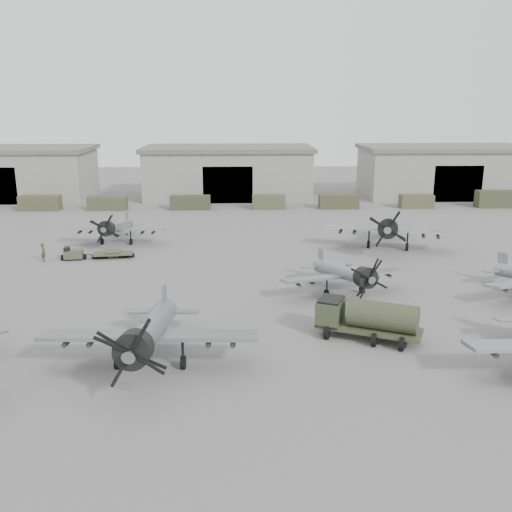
# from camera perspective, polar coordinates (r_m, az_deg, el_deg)

# --- Properties ---
(ground) EXTENTS (220.00, 220.00, 0.00)m
(ground) POSITION_cam_1_polar(r_m,az_deg,el_deg) (40.84, -3.81, -8.05)
(ground) COLOR slate
(ground) RESTS_ON ground
(hangar_left) EXTENTS (29.00, 14.80, 8.70)m
(hangar_left) POSITION_cam_1_polar(r_m,az_deg,el_deg) (107.64, -23.66, 7.65)
(hangar_left) COLOR #98988E
(hangar_left) RESTS_ON ground
(hangar_center) EXTENTS (29.00, 14.80, 8.70)m
(hangar_center) POSITION_cam_1_polar(r_m,az_deg,el_deg) (100.18, -2.79, 8.43)
(hangar_center) COLOR #98988E
(hangar_center) RESTS_ON ground
(hangar_right) EXTENTS (29.00, 14.80, 8.70)m
(hangar_right) POSITION_cam_1_polar(r_m,az_deg,el_deg) (106.65, 18.30, 8.10)
(hangar_right) COLOR #98988E
(hangar_right) RESTS_ON ground
(support_truck_1) EXTENTS (6.13, 2.20, 2.22)m
(support_truck_1) POSITION_cam_1_polar(r_m,az_deg,el_deg) (93.77, -20.78, 4.99)
(support_truck_1) COLOR #41442C
(support_truck_1) RESTS_ON ground
(support_truck_2) EXTENTS (5.90, 2.20, 2.09)m
(support_truck_2) POSITION_cam_1_polar(r_m,az_deg,el_deg) (91.00, -14.62, 5.15)
(support_truck_2) COLOR #3E432B
(support_truck_2) RESTS_ON ground
(support_truck_3) EXTENTS (6.16, 2.20, 2.10)m
(support_truck_3) POSITION_cam_1_polar(r_m,az_deg,el_deg) (89.09, -6.59, 5.34)
(support_truck_3) COLOR #353B26
(support_truck_3) RESTS_ON ground
(support_truck_4) EXTENTS (5.10, 2.20, 2.14)m
(support_truck_4) POSITION_cam_1_polar(r_m,az_deg,el_deg) (88.94, 1.28, 5.44)
(support_truck_4) COLOR #464B31
(support_truck_4) RESTS_ON ground
(support_truck_5) EXTENTS (6.13, 2.20, 2.18)m
(support_truck_5) POSITION_cam_1_polar(r_m,az_deg,el_deg) (90.22, 8.27, 5.44)
(support_truck_5) COLOR #3D3E28
(support_truck_5) RESTS_ON ground
(support_truck_6) EXTENTS (5.12, 2.20, 2.07)m
(support_truck_6) POSITION_cam_1_polar(r_m,az_deg,el_deg) (93.18, 15.74, 5.30)
(support_truck_6) COLOR #49472F
(support_truck_6) RESTS_ON ground
(support_truck_7) EXTENTS (6.43, 2.20, 2.63)m
(support_truck_7) POSITION_cam_1_polar(r_m,az_deg,el_deg) (97.77, 22.94, 5.28)
(support_truck_7) COLOR #383E28
(support_truck_7) RESTS_ON ground
(aircraft_near_1) EXTENTS (13.54, 12.18, 5.42)m
(aircraft_near_1) POSITION_cam_1_polar(r_m,az_deg,el_deg) (35.74, -10.72, -7.50)
(aircraft_near_1) COLOR gray
(aircraft_near_1) RESTS_ON ground
(aircraft_mid_2) EXTENTS (11.22, 10.10, 4.48)m
(aircraft_mid_2) POSITION_cam_1_polar(r_m,az_deg,el_deg) (48.99, 8.99, -1.69)
(aircraft_mid_2) COLOR gray
(aircraft_mid_2) RESTS_ON ground
(aircraft_far_0) EXTENTS (11.37, 10.23, 4.54)m
(aircraft_far_0) POSITION_cam_1_polar(r_m,az_deg,el_deg) (67.96, -13.90, 2.81)
(aircraft_far_0) COLOR gray
(aircraft_far_0) RESTS_ON ground
(aircraft_far_1) EXTENTS (14.07, 12.67, 5.62)m
(aircraft_far_1) POSITION_cam_1_polar(r_m,az_deg,el_deg) (65.32, 13.13, 2.81)
(aircraft_far_1) COLOR #A1A3A9
(aircraft_far_1) RESTS_ON ground
(fuel_tanker) EXTENTS (7.55, 5.13, 2.78)m
(fuel_tanker) POSITION_cam_1_polar(r_m,az_deg,el_deg) (40.68, 11.11, -5.99)
(fuel_tanker) COLOR #373D28
(fuel_tanker) RESTS_ON ground
(tug_trailer) EXTENTS (7.17, 2.19, 1.42)m
(tug_trailer) POSITION_cam_1_polar(r_m,az_deg,el_deg) (62.73, -16.39, 0.18)
(tug_trailer) COLOR #3F462E
(tug_trailer) RESTS_ON ground
(ground_crew) EXTENTS (0.52, 0.75, 1.94)m
(ground_crew) POSITION_cam_1_polar(r_m,az_deg,el_deg) (63.26, -20.49, 0.36)
(ground_crew) COLOR #3E3E29
(ground_crew) RESTS_ON ground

